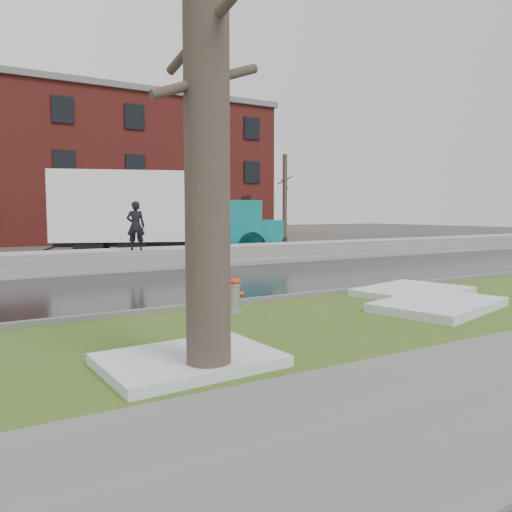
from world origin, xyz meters
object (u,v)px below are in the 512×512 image
box_truck (154,213)px  worker (136,226)px  fire_hydrant (234,294)px  tree (206,87)px

box_truck → worker: bearing=-96.0°
fire_hydrant → box_truck: bearing=87.7°
tree → box_truck: bearing=73.1°
box_truck → tree: bearing=-86.7°
fire_hydrant → worker: size_ratio=0.45×
fire_hydrant → box_truck: size_ratio=0.07×
fire_hydrant → box_truck: box_truck is taller
tree → worker: 11.47m
tree → worker: (2.52, 11.03, -1.91)m
worker → tree: bearing=100.0°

